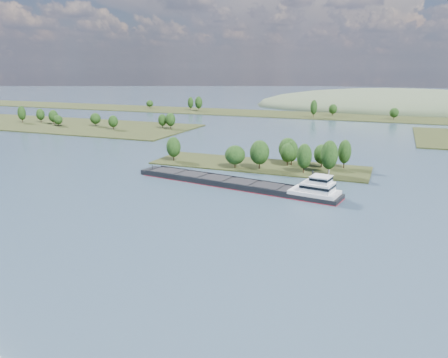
% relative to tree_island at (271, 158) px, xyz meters
% --- Properties ---
extents(ground, '(1800.00, 1800.00, 0.00)m').
position_rel_tree_island_xyz_m(ground, '(-6.15, -58.74, -4.59)').
color(ground, '#324456').
rests_on(ground, ground).
extents(tree_island, '(100.00, 30.00, 15.89)m').
position_rel_tree_island_xyz_m(tree_island, '(0.00, 0.00, 0.00)').
color(tree_island, '#272E14').
rests_on(tree_island, ground).
extents(left_bank, '(300.00, 80.00, 15.02)m').
position_rel_tree_island_xyz_m(left_bank, '(-234.31, 81.41, -3.67)').
color(left_bank, '#272E14').
rests_on(left_bank, ground).
extents(back_shoreline, '(900.00, 60.00, 16.73)m').
position_rel_tree_island_xyz_m(back_shoreline, '(2.06, 221.09, -3.94)').
color(back_shoreline, '#272E14').
rests_on(back_shoreline, ground).
extents(hill_west, '(320.00, 160.00, 44.00)m').
position_rel_tree_island_xyz_m(hill_west, '(53.85, 321.26, -4.59)').
color(hill_west, '#47573B').
rests_on(hill_west, ground).
extents(cargo_barge, '(85.83, 24.10, 11.54)m').
position_rel_tree_island_xyz_m(cargo_barge, '(0.70, -36.45, -3.14)').
color(cargo_barge, black).
rests_on(cargo_barge, ground).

